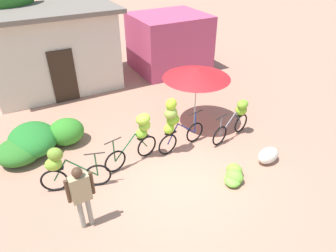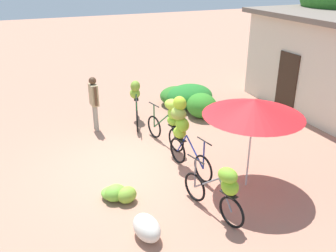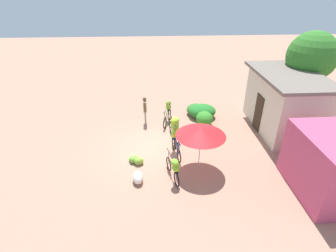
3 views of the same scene
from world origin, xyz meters
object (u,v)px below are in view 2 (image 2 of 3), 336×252
object	(u,v)px
bicycle_by_shop	(222,188)
market_umbrella	(254,108)
bicycle_center_loaded	(183,128)
building_low	(321,61)
bicycle_leftmost	(136,99)
bicycle_near_pile	(170,118)
produce_sack	(147,228)
person_vendor	(94,98)
banana_pile_on_ground	(118,194)

from	to	relation	value
bicycle_by_shop	market_umbrella	bearing A→B (deg)	125.06
bicycle_center_loaded	bicycle_by_shop	bearing A→B (deg)	-5.11
bicycle_by_shop	building_low	bearing A→B (deg)	123.42
bicycle_center_loaded	bicycle_by_shop	distance (m)	2.19
bicycle_leftmost	bicycle_near_pile	size ratio (longest dim) A/B	0.98
market_umbrella	produce_sack	size ratio (longest dim) A/B	3.02
market_umbrella	bicycle_center_loaded	bearing A→B (deg)	-144.13
bicycle_leftmost	bicycle_near_pile	xyz separation A→B (m)	(2.12, 0.25, 0.12)
bicycle_near_pile	person_vendor	size ratio (longest dim) A/B	1.03
bicycle_by_shop	person_vendor	distance (m)	5.33
bicycle_leftmost	bicycle_by_shop	world-z (taller)	bicycle_leftmost
banana_pile_on_ground	person_vendor	xyz separation A→B (m)	(-3.77, 0.40, 0.85)
bicycle_leftmost	person_vendor	world-z (taller)	person_vendor
building_low	bicycle_center_loaded	size ratio (longest dim) A/B	2.88
bicycle_leftmost	produce_sack	xyz separation A→B (m)	(5.23, -1.57, -0.53)
market_umbrella	banana_pile_on_ground	xyz separation A→B (m)	(-0.58, -2.82, -1.72)
banana_pile_on_ground	person_vendor	distance (m)	3.89
bicycle_by_shop	produce_sack	world-z (taller)	bicycle_by_shop
bicycle_near_pile	bicycle_center_loaded	world-z (taller)	bicycle_center_loaded
bicycle_center_loaded	person_vendor	bearing A→B (deg)	-154.34
bicycle_center_loaded	produce_sack	bearing A→B (deg)	-39.05
bicycle_leftmost	bicycle_near_pile	distance (m)	2.14
market_umbrella	banana_pile_on_ground	world-z (taller)	market_umbrella
banana_pile_on_ground	bicycle_near_pile	bearing A→B (deg)	131.98
bicycle_near_pile	produce_sack	xyz separation A→B (m)	(3.11, -1.82, -0.65)
building_low	market_umbrella	size ratio (longest dim) A/B	2.44
person_vendor	bicycle_near_pile	bearing A→B (deg)	38.15
building_low	bicycle_leftmost	bearing A→B (deg)	-100.35
building_low	bicycle_near_pile	distance (m)	6.11
market_umbrella	person_vendor	world-z (taller)	market_umbrella
bicycle_leftmost	person_vendor	xyz separation A→B (m)	(0.12, -1.32, 0.25)
person_vendor	building_low	bearing A→B (deg)	82.33
bicycle_leftmost	bicycle_center_loaded	size ratio (longest dim) A/B	0.92
market_umbrella	person_vendor	xyz separation A→B (m)	(-4.36, -2.42, -0.87)
building_low	market_umbrella	world-z (taller)	building_low
bicycle_near_pile	produce_sack	size ratio (longest dim) A/B	2.42
building_low	market_umbrella	bearing A→B (deg)	-56.96
market_umbrella	bicycle_center_loaded	size ratio (longest dim) A/B	1.18
bicycle_leftmost	banana_pile_on_ground	size ratio (longest dim) A/B	1.96
bicycle_by_shop	banana_pile_on_ground	distance (m)	2.24
bicycle_near_pile	person_vendor	bearing A→B (deg)	-141.85
bicycle_near_pile	banana_pile_on_ground	xyz separation A→B (m)	(1.78, -1.97, -0.71)
bicycle_center_loaded	bicycle_near_pile	bearing A→B (deg)	173.18
building_low	bicycle_center_loaded	world-z (taller)	building_low
market_umbrella	building_low	bearing A→B (deg)	123.04
produce_sack	banana_pile_on_ground	bearing A→B (deg)	-173.38
banana_pile_on_ground	produce_sack	xyz separation A→B (m)	(1.33, 0.15, 0.06)
market_umbrella	banana_pile_on_ground	size ratio (longest dim) A/B	2.50
bicycle_near_pile	produce_sack	bearing A→B (deg)	-30.33
bicycle_near_pile	bicycle_center_loaded	size ratio (longest dim) A/B	0.94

